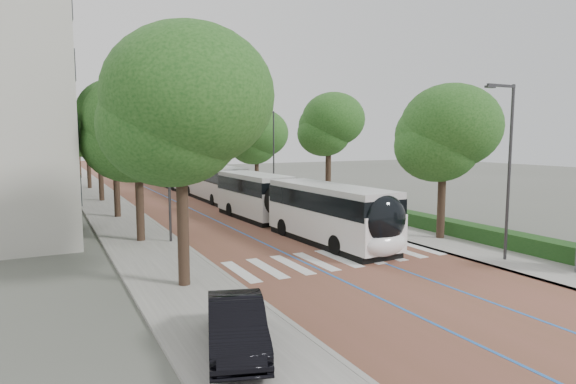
% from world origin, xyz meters
% --- Properties ---
extents(ground, '(160.00, 160.00, 0.00)m').
position_xyz_m(ground, '(0.00, 0.00, 0.00)').
color(ground, '#51544C').
rests_on(ground, ground).
extents(road, '(11.00, 140.00, 0.02)m').
position_xyz_m(road, '(0.00, 40.00, 0.01)').
color(road, brown).
rests_on(road, ground).
extents(sidewalk_left, '(4.00, 140.00, 0.12)m').
position_xyz_m(sidewalk_left, '(-7.50, 40.00, 0.06)').
color(sidewalk_left, gray).
rests_on(sidewalk_left, ground).
extents(sidewalk_right, '(4.00, 140.00, 0.12)m').
position_xyz_m(sidewalk_right, '(7.50, 40.00, 0.06)').
color(sidewalk_right, gray).
rests_on(sidewalk_right, ground).
extents(kerb_left, '(0.20, 140.00, 0.14)m').
position_xyz_m(kerb_left, '(-5.60, 40.00, 0.06)').
color(kerb_left, gray).
rests_on(kerb_left, ground).
extents(kerb_right, '(0.20, 140.00, 0.14)m').
position_xyz_m(kerb_right, '(5.60, 40.00, 0.06)').
color(kerb_right, gray).
rests_on(kerb_right, ground).
extents(zebra_crossing, '(10.55, 3.60, 0.01)m').
position_xyz_m(zebra_crossing, '(0.20, 1.00, 0.03)').
color(zebra_crossing, silver).
rests_on(zebra_crossing, ground).
extents(lane_line_left, '(0.12, 126.00, 0.01)m').
position_xyz_m(lane_line_left, '(-1.60, 40.00, 0.02)').
color(lane_line_left, blue).
rests_on(lane_line_left, road).
extents(lane_line_right, '(0.12, 126.00, 0.01)m').
position_xyz_m(lane_line_right, '(1.60, 40.00, 0.02)').
color(lane_line_right, blue).
rests_on(lane_line_right, road).
extents(hedge, '(1.20, 14.00, 0.80)m').
position_xyz_m(hedge, '(9.10, 0.00, 0.52)').
color(hedge, '#153D16').
rests_on(hedge, sidewalk_right).
extents(streetlight_near, '(1.82, 0.20, 8.00)m').
position_xyz_m(streetlight_near, '(6.62, -3.00, 4.82)').
color(streetlight_near, '#323235').
rests_on(streetlight_near, sidewalk_right).
extents(streetlight_far, '(1.82, 0.20, 8.00)m').
position_xyz_m(streetlight_far, '(6.62, 22.00, 4.82)').
color(streetlight_far, '#323235').
rests_on(streetlight_far, sidewalk_right).
extents(lamp_post_left, '(0.14, 0.14, 8.00)m').
position_xyz_m(lamp_post_left, '(-6.10, 8.00, 4.12)').
color(lamp_post_left, '#323235').
rests_on(lamp_post_left, sidewalk_left).
extents(trees_left, '(6.43, 61.38, 9.37)m').
position_xyz_m(trees_left, '(-7.50, 25.45, 6.46)').
color(trees_left, black).
rests_on(trees_left, ground).
extents(trees_right, '(5.89, 47.59, 8.79)m').
position_xyz_m(trees_right, '(7.70, 23.41, 5.99)').
color(trees_right, black).
rests_on(trees_right, ground).
extents(lead_bus, '(3.27, 18.48, 3.20)m').
position_xyz_m(lead_bus, '(1.41, 7.84, 1.63)').
color(lead_bus, black).
rests_on(lead_bus, ground).
extents(bus_queued_0, '(2.60, 12.41, 3.20)m').
position_xyz_m(bus_queued_0, '(1.77, 24.13, 1.62)').
color(bus_queued_0, white).
rests_on(bus_queued_0, ground).
extents(bus_queued_1, '(2.79, 12.45, 3.20)m').
position_xyz_m(bus_queued_1, '(1.50, 37.04, 1.62)').
color(bus_queued_1, white).
rests_on(bus_queued_1, ground).
extents(bus_queued_2, '(2.57, 12.40, 3.20)m').
position_xyz_m(bus_queued_2, '(1.97, 50.49, 1.62)').
color(bus_queued_2, white).
rests_on(bus_queued_2, ground).
extents(parked_car, '(2.66, 4.47, 1.39)m').
position_xyz_m(parked_car, '(-7.78, -6.31, 0.82)').
color(parked_car, black).
rests_on(parked_car, sidewalk_left).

